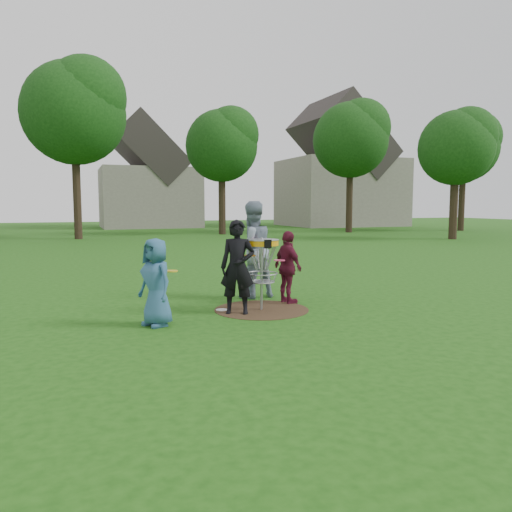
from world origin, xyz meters
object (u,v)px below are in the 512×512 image
object	(u,v)px
player_blue	(156,282)
player_grey	(252,250)
player_black	(238,267)
disc_golf_basket	(262,257)
player_maroon	(288,267)

from	to	relation	value
player_blue	player_grey	world-z (taller)	player_grey
player_black	disc_golf_basket	size ratio (longest dim) A/B	1.25
player_blue	player_maroon	distance (m)	2.96
player_grey	disc_golf_basket	world-z (taller)	player_grey
player_blue	player_grey	bearing A→B (deg)	101.17
player_blue	player_maroon	world-z (taller)	player_maroon
player_grey	player_maroon	distance (m)	1.01
player_grey	disc_golf_basket	bearing A→B (deg)	69.96
player_blue	player_maroon	xyz separation A→B (m)	(2.80, 0.96, 0.01)
player_black	player_grey	xyz separation A→B (m)	(0.78, 1.41, 0.17)
player_blue	player_black	world-z (taller)	player_black
player_grey	player_maroon	world-z (taller)	player_grey
player_black	disc_golf_basket	bearing A→B (deg)	42.05
player_black	player_grey	size ratio (longest dim) A/B	0.83
player_blue	disc_golf_basket	xyz separation A→B (m)	(2.07, 0.55, 0.29)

